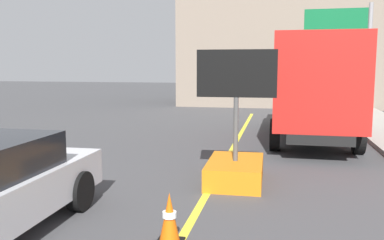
{
  "coord_description": "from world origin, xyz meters",
  "views": [
    {
      "loc": [
        1.27,
        3.29,
        2.38
      ],
      "look_at": [
        0.33,
        7.8,
        1.78
      ],
      "focal_mm": 38.88,
      "sensor_mm": 36.0,
      "label": 1
    }
  ],
  "objects_px": {
    "arrow_board_trailer": "(235,159)",
    "highway_guide_sign": "(350,41)",
    "box_truck": "(313,85)",
    "traffic_cone_mid_lane": "(169,218)"
  },
  "relations": [
    {
      "from": "arrow_board_trailer",
      "to": "highway_guide_sign",
      "type": "bearing_deg",
      "value": 70.65
    },
    {
      "from": "box_truck",
      "to": "traffic_cone_mid_lane",
      "type": "relative_size",
      "value": 10.48
    },
    {
      "from": "arrow_board_trailer",
      "to": "box_truck",
      "type": "height_order",
      "value": "box_truck"
    },
    {
      "from": "arrow_board_trailer",
      "to": "box_truck",
      "type": "distance_m",
      "value": 5.93
    },
    {
      "from": "arrow_board_trailer",
      "to": "traffic_cone_mid_lane",
      "type": "height_order",
      "value": "arrow_board_trailer"
    },
    {
      "from": "box_truck",
      "to": "highway_guide_sign",
      "type": "height_order",
      "value": "highway_guide_sign"
    },
    {
      "from": "highway_guide_sign",
      "to": "traffic_cone_mid_lane",
      "type": "height_order",
      "value": "highway_guide_sign"
    },
    {
      "from": "traffic_cone_mid_lane",
      "to": "highway_guide_sign",
      "type": "bearing_deg",
      "value": 72.7
    },
    {
      "from": "box_truck",
      "to": "traffic_cone_mid_lane",
      "type": "height_order",
      "value": "box_truck"
    },
    {
      "from": "box_truck",
      "to": "traffic_cone_mid_lane",
      "type": "distance_m",
      "value": 9.08
    }
  ]
}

